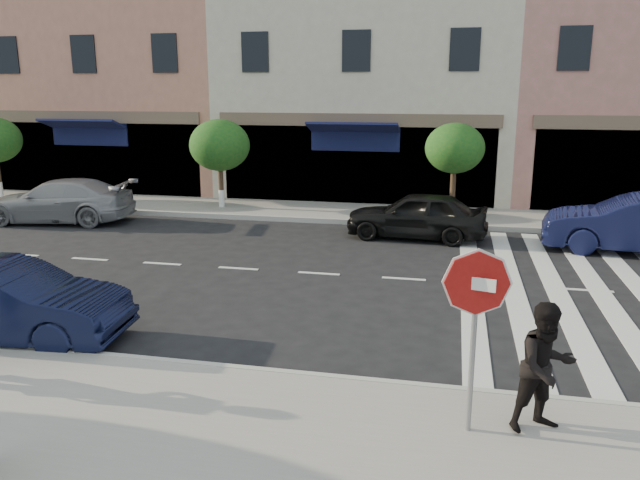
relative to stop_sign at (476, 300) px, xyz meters
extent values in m
plane|color=black|center=(-3.32, 2.62, -1.86)|extent=(120.00, 120.00, 0.00)
cube|color=gray|center=(-3.32, -1.13, -1.78)|extent=(60.00, 4.50, 0.15)
cube|color=gray|center=(-3.32, 13.62, -1.78)|extent=(60.00, 3.00, 0.15)
cube|color=tan|center=(-14.32, 19.62, 5.14)|extent=(10.00, 9.00, 14.00)
cube|color=beige|center=(-3.82, 19.62, 3.64)|extent=(11.00, 9.00, 11.00)
cylinder|color=silver|center=(-17.32, 13.42, -1.41)|extent=(0.20, 0.20, 0.60)
cylinder|color=#473323|center=(-8.32, 13.42, -0.91)|extent=(0.18, 0.18, 1.60)
cylinder|color=silver|center=(-8.32, 13.42, -1.41)|extent=(0.20, 0.20, 0.60)
ellipsoid|color=#154917|center=(-8.32, 13.42, 0.47)|extent=(2.10, 2.10, 1.79)
cylinder|color=#473323|center=(-0.32, 13.42, -0.85)|extent=(0.18, 0.18, 1.71)
cylinder|color=silver|center=(-0.32, 13.42, -1.41)|extent=(0.20, 0.20, 0.60)
ellipsoid|color=#154917|center=(-0.32, 13.42, 0.52)|extent=(1.90, 1.90, 1.62)
cylinder|color=gray|center=(0.00, 0.02, -0.65)|extent=(0.08, 0.08, 2.11)
cylinder|color=white|center=(0.00, 0.01, 0.21)|extent=(0.80, 0.22, 0.82)
cylinder|color=#9E1411|center=(0.00, -0.01, 0.21)|extent=(0.75, 0.22, 0.77)
cube|color=white|center=(0.00, -0.04, 0.21)|extent=(0.42, 0.13, 0.15)
imported|color=black|center=(0.88, 0.24, -0.88)|extent=(1.00, 0.93, 1.65)
imported|color=black|center=(-7.76, 1.62, -1.17)|extent=(4.29, 1.81, 1.38)
imported|color=gray|center=(-12.81, 10.51, -1.16)|extent=(5.02, 2.56, 1.40)
imported|color=black|center=(-1.31, 10.68, -1.17)|extent=(4.14, 1.90, 1.37)
imported|color=black|center=(4.49, 10.22, -1.07)|extent=(4.90, 2.18, 1.56)
camera|label=1|loc=(-0.34, -7.16, 2.43)|focal=35.00mm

